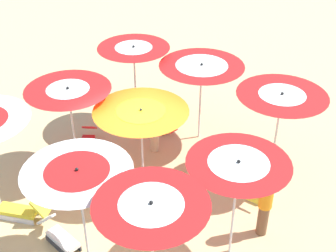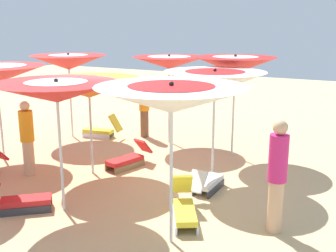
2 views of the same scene
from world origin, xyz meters
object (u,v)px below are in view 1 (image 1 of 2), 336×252
beach_umbrella_5 (201,72)px  lounger_0 (22,210)px  lounger_3 (87,143)px  beach_umbrella_2 (281,102)px  beachgoer_1 (265,203)px  beach_umbrella_1 (238,169)px  lounger_5 (263,188)px  beach_umbrella_0 (151,213)px  beach_umbrella_7 (69,95)px  lounger_4 (60,236)px  beach_umbrella_3 (78,179)px  beach_umbrella_4 (141,118)px  beach_umbrella_8 (134,53)px  lounger_1 (149,197)px  lounger_2 (157,123)px  beachgoer_2 (154,124)px

beach_umbrella_5 → lounger_0: 5.71m
lounger_0 → lounger_3: (-2.74, -1.04, -0.02)m
beach_umbrella_2 → beachgoer_1: bearing=26.8°
beach_umbrella_1 → lounger_5: 2.86m
beach_umbrella_0 → beach_umbrella_5: 5.65m
beach_umbrella_7 → lounger_4: 3.37m
beach_umbrella_3 → lounger_3: (-2.44, -3.06, -1.92)m
beach_umbrella_4 → lounger_5: bearing=122.4°
beach_umbrella_1 → beach_umbrella_8: bearing=-113.4°
beach_umbrella_5 → lounger_1: beach_umbrella_5 is taller
lounger_2 → lounger_4: 4.92m
beach_umbrella_1 → lounger_0: size_ratio=1.95×
beach_umbrella_5 → beach_umbrella_7: beach_umbrella_7 is taller
beach_umbrella_1 → beachgoer_2: beach_umbrella_1 is taller
beach_umbrella_3 → beach_umbrella_8: beach_umbrella_8 is taller
beach_umbrella_4 → beach_umbrella_8: beach_umbrella_8 is taller
lounger_0 → beach_umbrella_2: bearing=-152.4°
beach_umbrella_7 → beach_umbrella_0: bearing=69.7°
lounger_1 → lounger_4: 2.26m
beach_umbrella_0 → lounger_5: size_ratio=2.11×
lounger_1 → lounger_5: bearing=-115.2°
lounger_0 → beachgoer_2: bearing=-125.6°
beach_umbrella_2 → beach_umbrella_4: 3.31m
beach_umbrella_1 → lounger_3: 5.56m
beach_umbrella_2 → lounger_5: beach_umbrella_2 is taller
beach_umbrella_5 → lounger_4: beach_umbrella_5 is taller
beach_umbrella_1 → lounger_0: (2.42, -4.12, -2.02)m
beach_umbrella_4 → beach_umbrella_7: (0.71, -1.77, 0.22)m
beach_umbrella_4 → lounger_4: (2.68, 0.15, -1.72)m
beach_umbrella_1 → lounger_0: beach_umbrella_1 is taller
lounger_3 → lounger_5: size_ratio=0.99×
lounger_0 → beachgoer_1: 5.50m
beach_umbrella_8 → lounger_3: size_ratio=2.13×
lounger_4 → beachgoer_1: size_ratio=0.70×
lounger_0 → lounger_5: (-4.40, 3.65, 0.01)m
beach_umbrella_7 → beachgoer_1: size_ratio=1.40×
beach_umbrella_8 → beach_umbrella_4: bearing=49.4°
beach_umbrella_8 → lounger_0: bearing=12.2°
lounger_1 → beachgoer_2: bearing=-33.3°
beach_umbrella_2 → lounger_1: size_ratio=1.97×
beach_umbrella_1 → beachgoer_1: size_ratio=1.45×
beach_umbrella_0 → beachgoer_2: size_ratio=1.54×
beach_umbrella_3 → beach_umbrella_8: bearing=-145.2°
beach_umbrella_3 → beach_umbrella_7: bearing=-124.1°
lounger_5 → beachgoer_2: bearing=89.2°
beach_umbrella_5 → lounger_2: bearing=-65.6°
lounger_1 → lounger_2: lounger_2 is taller
beach_umbrella_0 → beach_umbrella_7: size_ratio=1.07×
lounger_0 → beachgoer_1: beachgoer_1 is taller
lounger_2 → lounger_5: lounger_5 is taller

